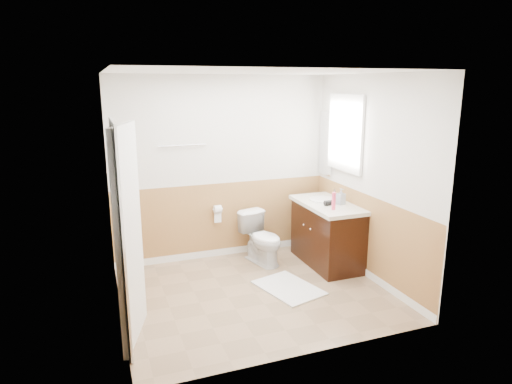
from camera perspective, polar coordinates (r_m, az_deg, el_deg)
name	(u,v)px	position (r m, az deg, el deg)	size (l,w,h in m)	color
floor	(255,293)	(5.36, -0.08, -12.72)	(3.00, 3.00, 0.00)	#8C7051
ceiling	(255,72)	(4.81, -0.09, 15.05)	(3.00, 3.00, 0.00)	white
wall_back	(223,169)	(6.15, -4.28, 2.99)	(3.00, 3.00, 0.00)	silver
wall_front	(309,222)	(3.79, 6.75, -3.84)	(3.00, 3.00, 0.00)	silver
wall_left	(113,201)	(4.65, -17.69, -1.10)	(3.00, 3.00, 0.00)	silver
wall_right	(371,179)	(5.62, 14.42, 1.59)	(3.00, 3.00, 0.00)	silver
wainscot_back	(224,221)	(6.32, -4.13, -3.72)	(3.00, 3.00, 0.00)	#B08346
wainscot_front	(306,303)	(4.08, 6.37, -13.88)	(3.00, 3.00, 0.00)	#B08346
wainscot_left	(120,271)	(4.89, -16.91, -9.62)	(2.60, 2.60, 0.00)	#B08346
wainscot_right	(367,238)	(5.81, 13.89, -5.66)	(2.60, 2.60, 0.00)	#B08346
toilet	(262,238)	(6.09, 0.81, -5.91)	(0.38, 0.67, 0.69)	white
bath_mat	(289,288)	(5.48, 4.16, -12.06)	(0.55, 0.80, 0.02)	silver
vanity_cabinet	(327,235)	(6.11, 9.01, -5.45)	(0.55, 1.10, 0.80)	black
vanity_knob_left	(311,229)	(5.85, 6.97, -4.72)	(0.03, 0.03, 0.03)	silver
vanity_knob_right	(304,225)	(6.02, 6.10, -4.17)	(0.03, 0.03, 0.03)	#BABAC1
countertop	(328,205)	(5.99, 9.08, -1.61)	(0.60, 1.15, 0.05)	beige
sink_basin	(323,199)	(6.11, 8.49, -0.94)	(0.36, 0.36, 0.02)	white
faucet	(335,194)	(6.18, 9.98, -0.25)	(0.02, 0.02, 0.14)	#B8B8BF
lotion_bottle	(334,201)	(5.65, 9.85, -1.14)	(0.05, 0.05, 0.22)	#E43B5E
soap_dispenser	(341,196)	(5.93, 10.73, -0.54)	(0.09, 0.10, 0.21)	#9BA3AE
hair_dryer_body	(329,203)	(5.85, 9.33, -1.37)	(0.07, 0.07, 0.14)	black
hair_dryer_handle	(327,205)	(5.84, 9.07, -1.68)	(0.03, 0.03, 0.07)	black
mirror_panel	(326,144)	(6.48, 8.88, 6.10)	(0.02, 0.35, 0.90)	silver
window_frame	(345,133)	(6.02, 11.28, 7.35)	(0.04, 0.80, 1.00)	white
window_glass	(346,133)	(6.02, 11.41, 7.35)	(0.01, 0.70, 0.90)	white
door	(129,236)	(4.29, -15.81, -5.40)	(0.05, 0.80, 2.04)	white
door_frame	(121,236)	(4.28, -16.84, -5.36)	(0.02, 0.92, 2.10)	white
door_knob	(133,232)	(4.63, -15.37, -4.88)	(0.06, 0.06, 0.06)	silver
towel_bar	(182,145)	(5.92, -9.35, 5.87)	(0.02, 0.02, 0.62)	silver
tp_holder_bar	(218,209)	(6.18, -4.90, -2.20)	(0.02, 0.02, 0.14)	silver
tp_roll	(218,209)	(6.18, -4.90, -2.20)	(0.11, 0.11, 0.10)	white
tp_sheet	(218,217)	(6.21, -4.88, -3.18)	(0.10, 0.01, 0.16)	white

